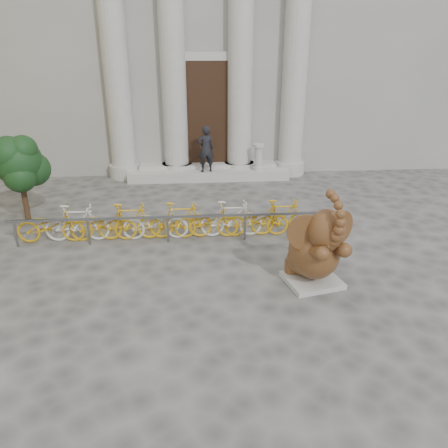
{
  "coord_description": "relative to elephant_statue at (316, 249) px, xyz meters",
  "views": [
    {
      "loc": [
        -0.64,
        -6.69,
        4.81
      ],
      "look_at": [
        0.04,
        2.16,
        1.1
      ],
      "focal_mm": 35.0,
      "sensor_mm": 36.0,
      "label": 1
    }
  ],
  "objects": [
    {
      "name": "ground",
      "position": [
        -1.89,
        -1.34,
        -0.81
      ],
      "size": [
        80.0,
        80.0,
        0.0
      ],
      "primitive_type": "plane",
      "color": "#474442",
      "rests_on": "ground"
    },
    {
      "name": "classical_building",
      "position": [
        -1.89,
        13.6,
        5.18
      ],
      "size": [
        22.0,
        10.7,
        12.0
      ],
      "color": "gray",
      "rests_on": "ground"
    },
    {
      "name": "entrance_steps",
      "position": [
        -1.89,
        8.06,
        -0.63
      ],
      "size": [
        6.0,
        1.2,
        0.36
      ],
      "primitive_type": "cube",
      "color": "#A8A59E",
      "rests_on": "ground"
    },
    {
      "name": "elephant_statue",
      "position": [
        0.0,
        0.0,
        0.0
      ],
      "size": [
        1.45,
        1.74,
        2.22
      ],
      "rotation": [
        0.0,
        0.0,
        0.23
      ],
      "color": "#A8A59E",
      "rests_on": "ground"
    },
    {
      "name": "bike_rack",
      "position": [
        -3.21,
        2.61,
        -0.31
      ],
      "size": [
        8.0,
        0.53,
        1.0
      ],
      "color": "slate",
      "rests_on": "ground"
    },
    {
      "name": "tree",
      "position": [
        -7.2,
        3.91,
        0.97
      ],
      "size": [
        1.47,
        1.34,
        2.55
      ],
      "color": "#332114",
      "rests_on": "ground"
    },
    {
      "name": "pedestrian",
      "position": [
        -2.0,
        7.71,
        0.39
      ],
      "size": [
        0.68,
        0.52,
        1.69
      ],
      "primitive_type": "imported",
      "rotation": [
        0.0,
        0.0,
        3.34
      ],
      "color": "black",
      "rests_on": "entrance_steps"
    },
    {
      "name": "balustrade_post",
      "position": [
        -0.05,
        7.76,
        0.0
      ],
      "size": [
        0.4,
        0.4,
        0.98
      ],
      "color": "#A8A59E",
      "rests_on": "entrance_steps"
    }
  ]
}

